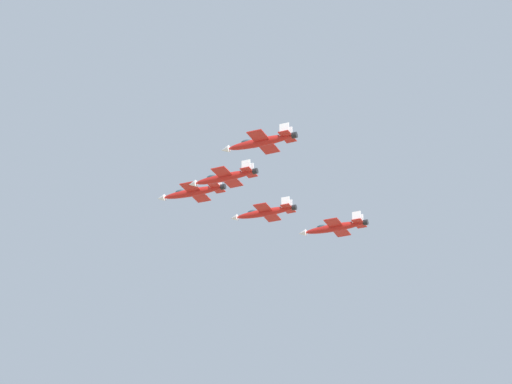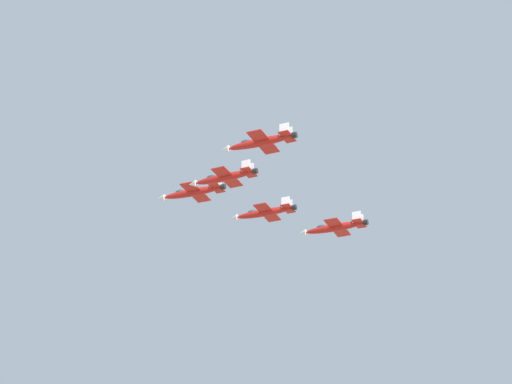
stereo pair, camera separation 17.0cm
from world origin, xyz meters
name	(u,v)px [view 1 (the left image)]	position (x,y,z in m)	size (l,w,h in m)	color
jet_lead	(193,192)	(7.15, -18.71, 127.33)	(15.11, 14.00, 3.83)	red
jet_left_wingman	(224,177)	(9.33, -36.95, 122.99)	(14.16, 13.76, 3.67)	red
jet_right_wingman	(264,212)	(25.50, -19.50, 124.45)	(14.55, 13.53, 3.69)	red
jet_left_outer	(260,142)	(11.51, -55.19, 123.14)	(14.65, 13.95, 3.76)	red
jet_right_outer	(334,227)	(43.85, -20.28, 122.87)	(15.12, 14.22, 3.86)	red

